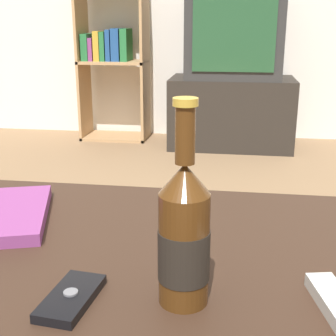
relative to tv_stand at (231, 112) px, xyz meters
name	(u,v)px	position (x,y,z in m)	size (l,w,h in m)	color
coffee_table	(117,311)	(-0.15, -2.70, 0.17)	(1.02, 0.78, 0.49)	#332116
tv_stand	(231,112)	(0.00, 0.00, 0.00)	(0.86, 0.50, 0.49)	#28231E
television	(234,34)	(0.00, 0.00, 0.54)	(0.64, 0.50, 0.60)	#2D2D2D
bookshelf	(112,56)	(-0.89, 0.11, 0.38)	(0.49, 0.30, 1.15)	tan
beer_bottle	(184,236)	(-0.03, -2.77, 0.34)	(0.07, 0.07, 0.29)	#47280F
cell_phone	(71,298)	(-0.19, -2.80, 0.25)	(0.07, 0.13, 0.02)	black
table_book	(5,215)	(-0.41, -2.54, 0.26)	(0.23, 0.29, 0.02)	#7F3875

